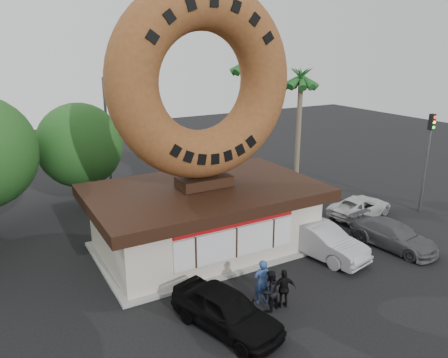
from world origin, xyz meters
name	(u,v)px	position (x,y,z in m)	size (l,w,h in m)	color
ground	(274,306)	(0.00, 0.00, 0.00)	(90.00, 90.00, 0.00)	black
donut_shop	(205,216)	(0.00, 5.98, 1.77)	(11.20, 7.20, 3.80)	beige
giant_donut	(203,82)	(0.00, 6.00, 8.31)	(9.02, 9.02, 2.30)	brown
tree_mid	(80,145)	(-4.00, 15.00, 4.02)	(5.20, 5.20, 6.63)	#473321
palm_near	(248,68)	(7.50, 14.00, 8.41)	(2.60, 2.60, 9.75)	#726651
palm_far	(301,81)	(11.00, 12.50, 7.48)	(2.60, 2.60, 8.75)	#726651
street_lamp	(109,132)	(-1.86, 16.00, 4.48)	(2.11, 0.20, 8.00)	#59595E
traffic_signal	(428,151)	(14.00, 3.99, 3.87)	(0.30, 0.38, 6.07)	#59595E
person_left	(262,282)	(-0.30, 0.43, 0.95)	(0.69, 0.46, 1.90)	navy
person_center	(270,291)	(-0.30, -0.13, 0.84)	(0.82, 0.64, 1.69)	black
person_right	(284,289)	(0.31, -0.21, 0.81)	(0.95, 0.39, 1.62)	black
car_black	(226,310)	(-2.35, -0.30, 0.78)	(1.83, 4.55, 1.55)	black
car_silver	(320,240)	(4.56, 2.52, 0.80)	(1.70, 4.86, 1.60)	#9E9DA2
car_grey	(394,235)	(8.42, 1.34, 0.66)	(1.84, 4.53, 1.31)	#4E5052
car_white	(360,207)	(10.09, 5.22, 0.61)	(2.04, 4.42, 1.23)	silver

